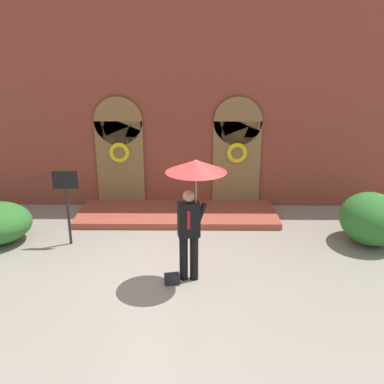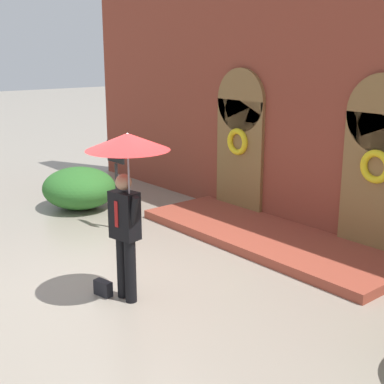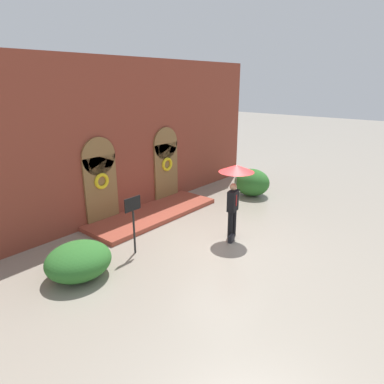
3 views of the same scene
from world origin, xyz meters
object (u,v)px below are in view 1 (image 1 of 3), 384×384
(person_with_umbrella, at_px, (194,184))
(sign_post, at_px, (67,195))
(handbag, at_px, (172,279))
(shrub_right, at_px, (371,219))

(person_with_umbrella, height_order, sign_post, person_with_umbrella)
(handbag, xyz_separation_m, sign_post, (-2.40, 1.76, 1.05))
(sign_post, bearing_deg, handbag, -36.31)
(person_with_umbrella, height_order, handbag, person_with_umbrella)
(person_with_umbrella, xyz_separation_m, shrub_right, (3.99, 1.69, -1.33))
(handbag, bearing_deg, person_with_umbrella, 13.73)
(person_with_umbrella, xyz_separation_m, sign_post, (-2.81, 1.56, -0.75))
(handbag, bearing_deg, shrub_right, 11.26)
(handbag, relative_size, sign_post, 0.16)
(person_with_umbrella, bearing_deg, handbag, -154.28)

